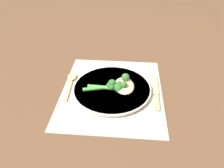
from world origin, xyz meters
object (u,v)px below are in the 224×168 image
spoon (71,80)px  broccoli_stalk_right (107,86)px  broccoli_stalk_left (114,87)px  chicken_fillet (124,86)px  knife (156,92)px  plate (112,89)px

spoon → broccoli_stalk_right: bearing=-23.9°
broccoli_stalk_left → spoon: 0.18m
chicken_fillet → spoon: chicken_fillet is taller
knife → spoon: bearing=172.7°
broccoli_stalk_left → broccoli_stalk_right: broccoli_stalk_right is taller
plate → spoon: bearing=-106.4°
plate → broccoli_stalk_right: size_ratio=2.46×
chicken_fillet → broccoli_stalk_right: bearing=-83.7°
chicken_fillet → broccoli_stalk_left: 0.04m
knife → broccoli_stalk_left: bearing=-173.6°
spoon → knife: bearing=-11.8°
chicken_fillet → broccoli_stalk_right: broccoli_stalk_right is taller
plate → chicken_fillet: size_ratio=2.61×
broccoli_stalk_right → knife: (-0.01, 0.17, -0.02)m
chicken_fillet → broccoli_stalk_left: broccoli_stalk_left is taller
plate → spoon: (-0.05, -0.16, -0.00)m
chicken_fillet → broccoli_stalk_left: (0.01, -0.04, 0.00)m
plate → broccoli_stalk_left: bearing=28.8°
knife → spoon: size_ratio=1.17×
knife → plate: bearing=-178.7°
broccoli_stalk_left → knife: bearing=97.9°
broccoli_stalk_right → plate: bearing=94.6°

